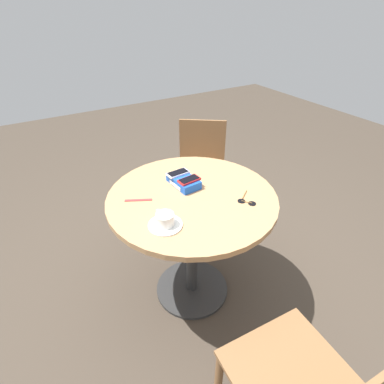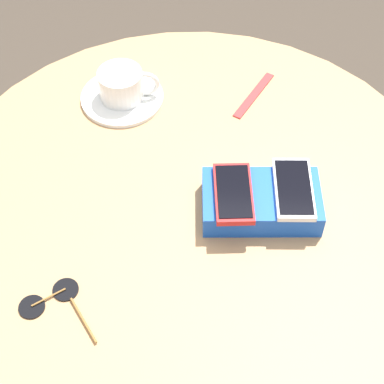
{
  "view_description": "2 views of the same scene",
  "coord_description": "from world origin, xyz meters",
  "views": [
    {
      "loc": [
        1.12,
        -0.67,
        1.63
      ],
      "look_at": [
        0.0,
        0.0,
        0.77
      ],
      "focal_mm": 28.0,
      "sensor_mm": 36.0,
      "label": 1
    },
    {
      "loc": [
        -0.05,
        0.66,
        1.61
      ],
      "look_at": [
        0.0,
        0.0,
        0.77
      ],
      "focal_mm": 60.0,
      "sensor_mm": 36.0,
      "label": 2
    }
  ],
  "objects": [
    {
      "name": "saucer",
      "position": [
        0.15,
        -0.23,
        0.75
      ],
      "size": [
        0.16,
        0.16,
        0.01
      ],
      "primitive_type": "cylinder",
      "color": "white",
      "rests_on": "round_table"
    },
    {
      "name": "sunglasses",
      "position": [
        0.19,
        0.21,
        0.75
      ],
      "size": [
        0.13,
        0.1,
        0.01
      ],
      "color": "black",
      "rests_on": "round_table"
    },
    {
      "name": "lanyard_strap",
      "position": [
        -0.1,
        -0.26,
        0.75
      ],
      "size": [
        0.08,
        0.13,
        0.0
      ],
      "primitive_type": "cube",
      "rotation": [
        0.0,
        0.0,
        1.1
      ],
      "color": "red",
      "rests_on": "round_table"
    },
    {
      "name": "phone_red",
      "position": [
        -0.07,
        0.02,
        0.8
      ],
      "size": [
        0.07,
        0.12,
        0.01
      ],
      "color": "red",
      "rests_on": "phone_box"
    },
    {
      "name": "coffee_cup",
      "position": [
        0.15,
        -0.23,
        0.79
      ],
      "size": [
        0.11,
        0.08,
        0.06
      ],
      "color": "white",
      "rests_on": "saucer"
    },
    {
      "name": "round_table",
      "position": [
        0.0,
        0.0,
        0.6
      ],
      "size": [
        0.9,
        0.9,
        0.75
      ],
      "color": "#2D2D2D",
      "rests_on": "ground_plane"
    },
    {
      "name": "phone_white",
      "position": [
        -0.16,
        0.01,
        0.8
      ],
      "size": [
        0.07,
        0.13,
        0.01
      ],
      "color": "silver",
      "rests_on": "phone_box"
    },
    {
      "name": "phone_box",
      "position": [
        -0.11,
        0.01,
        0.77
      ],
      "size": [
        0.2,
        0.13,
        0.05
      ],
      "color": "blue",
      "rests_on": "round_table"
    },
    {
      "name": "ground_plane",
      "position": [
        0.0,
        0.0,
        0.0
      ],
      "size": [
        8.0,
        8.0,
        0.0
      ],
      "primitive_type": "plane",
      "color": "#42382D"
    }
  ]
}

